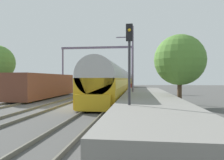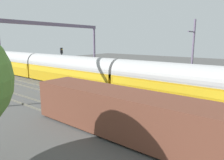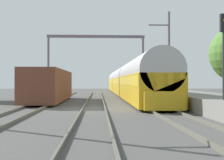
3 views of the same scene
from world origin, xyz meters
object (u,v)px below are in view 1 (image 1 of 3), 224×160
at_px(passenger_train, 122,80).
at_px(railway_signal_near, 129,59).
at_px(person_crossing, 132,87).
at_px(railway_signal_far, 133,75).
at_px(freight_car, 45,86).
at_px(catenary_gantry, 97,59).

distance_m(passenger_train, railway_signal_near, 27.06).
relative_size(person_crossing, railway_signal_far, 0.36).
xyz_separation_m(passenger_train, railway_signal_far, (1.92, 4.08, 1.15)).
distance_m(freight_car, railway_signal_near, 16.74).
distance_m(passenger_train, railway_signal_far, 4.65).
bearing_deg(person_crossing, freight_car, 24.93).
height_order(person_crossing, railway_signal_far, railway_signal_far).
height_order(freight_car, railway_signal_near, railway_signal_near).
bearing_deg(railway_signal_far, person_crossing, -89.78).
bearing_deg(freight_car, catenary_gantry, 70.20).
xyz_separation_m(passenger_train, person_crossing, (1.95, -4.28, -0.94)).
bearing_deg(freight_car, person_crossing, 44.24).
relative_size(passenger_train, catenary_gantry, 3.90).
relative_size(passenger_train, railway_signal_near, 9.41).
xyz_separation_m(freight_car, person_crossing, (10.15, 9.89, -0.44)).
height_order(passenger_train, freight_car, passenger_train).
height_order(passenger_train, person_crossing, passenger_train).
bearing_deg(railway_signal_far, catenary_gantry, -131.31).
bearing_deg(railway_signal_near, freight_car, 130.00).
xyz_separation_m(freight_car, railway_signal_far, (10.12, 18.24, 1.66)).
distance_m(person_crossing, railway_signal_far, 8.61).
height_order(person_crossing, railway_signal_near, railway_signal_near).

